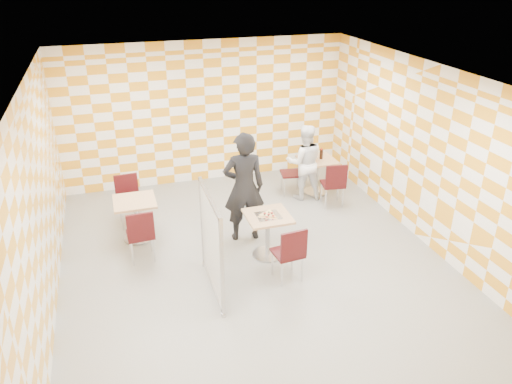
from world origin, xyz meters
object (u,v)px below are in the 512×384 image
(chair_second_front, at_px, (334,182))
(partition, at_px, (211,244))
(soda_bottle, at_px, (321,154))
(sport_bottle, at_px, (307,154))
(man_dark, at_px, (244,187))
(man_white, at_px, (305,162))
(chair_empty_near, at_px, (141,232))
(chair_empty_far, at_px, (128,196))
(second_table, at_px, (317,170))
(chair_main_front, at_px, (290,251))
(empty_table, at_px, (136,213))
(main_table, at_px, (268,228))
(chair_second_side, at_px, (296,169))

(chair_second_front, xyz_separation_m, partition, (-2.85, -1.95, 0.25))
(soda_bottle, bearing_deg, sport_bottle, 150.59)
(man_dark, xyz_separation_m, sport_bottle, (1.75, 1.47, -0.13))
(partition, distance_m, man_dark, 1.59)
(chair_second_front, distance_m, man_white, 0.74)
(chair_empty_near, height_order, man_white, man_white)
(soda_bottle, bearing_deg, chair_empty_far, -177.43)
(second_table, xyz_separation_m, sport_bottle, (-0.18, 0.13, 0.33))
(chair_empty_near, bearing_deg, partition, -49.25)
(man_white, bearing_deg, chair_second_front, 136.52)
(chair_main_front, height_order, chair_second_front, same)
(chair_empty_near, bearing_deg, man_dark, 8.40)
(empty_table, height_order, chair_second_front, chair_second_front)
(main_table, distance_m, chair_second_side, 2.48)
(empty_table, height_order, partition, partition)
(chair_empty_far, xyz_separation_m, man_dark, (1.87, -1.15, 0.42))
(second_table, relative_size, chair_empty_far, 0.81)
(man_dark, xyz_separation_m, man_white, (1.59, 1.20, -0.20))
(chair_empty_near, xyz_separation_m, man_dark, (1.78, 0.26, 0.42))
(chair_empty_near, relative_size, man_dark, 0.48)
(chair_second_side, distance_m, man_dark, 2.12)
(main_table, xyz_separation_m, empty_table, (-2.00, 1.17, 0.00))
(man_dark, relative_size, man_white, 1.26)
(chair_empty_near, relative_size, sport_bottle, 4.62)
(partition, distance_m, man_white, 3.52)
(chair_second_front, relative_size, soda_bottle, 4.02)
(chair_second_side, bearing_deg, second_table, -12.69)
(second_table, bearing_deg, man_white, -158.88)
(second_table, xyz_separation_m, chair_empty_far, (-3.80, -0.18, 0.04))
(man_white, bearing_deg, sport_bottle, -107.65)
(main_table, xyz_separation_m, chair_empty_far, (-2.08, 1.83, 0.04))
(man_dark, height_order, man_white, man_dark)
(chair_second_side, bearing_deg, man_dark, -136.57)
(empty_table, bearing_deg, main_table, -30.30)
(partition, height_order, soda_bottle, partition)
(main_table, bearing_deg, chair_second_side, 58.25)
(chair_second_side, xyz_separation_m, sport_bottle, (0.24, 0.04, 0.29))
(sport_bottle, bearing_deg, second_table, -36.32)
(soda_bottle, bearing_deg, chair_empty_near, -157.25)
(chair_second_side, xyz_separation_m, chair_empty_far, (-3.38, -0.28, 0.00))
(man_white, height_order, soda_bottle, man_white)
(second_table, xyz_separation_m, soda_bottle, (0.07, -0.01, 0.34))
(chair_second_front, bearing_deg, chair_main_front, -128.98)
(chair_second_front, relative_size, man_white, 0.60)
(chair_main_front, relative_size, chair_second_side, 1.00)
(chair_empty_far, height_order, partition, partition)
(chair_second_front, bearing_deg, empty_table, -178.06)
(second_table, xyz_separation_m, chair_main_front, (-1.63, -2.80, 0.04))
(second_table, bearing_deg, chair_main_front, -120.24)
(chair_second_front, xyz_separation_m, sport_bottle, (-0.24, 0.85, 0.29))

